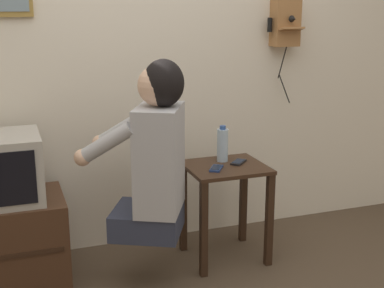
{
  "coord_description": "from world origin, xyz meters",
  "views": [
    {
      "loc": [
        -0.77,
        -2.0,
        1.51
      ],
      "look_at": [
        0.2,
        0.72,
        0.75
      ],
      "focal_mm": 50.0,
      "sensor_mm": 36.0,
      "label": 1
    }
  ],
  "objects_px": {
    "cell_phone_spare": "(239,162)",
    "cell_phone_held": "(216,168)",
    "water_bottle": "(222,145)",
    "person": "(154,153)",
    "wall_phone_antique": "(285,22)"
  },
  "relations": [
    {
      "from": "cell_phone_spare",
      "to": "cell_phone_held",
      "type": "bearing_deg",
      "value": -112.46
    },
    {
      "from": "cell_phone_spare",
      "to": "water_bottle",
      "type": "relative_size",
      "value": 0.59
    },
    {
      "from": "person",
      "to": "cell_phone_spare",
      "type": "xyz_separation_m",
      "value": [
        0.57,
        0.19,
        -0.16
      ]
    },
    {
      "from": "water_bottle",
      "to": "cell_phone_spare",
      "type": "bearing_deg",
      "value": -43.61
    },
    {
      "from": "person",
      "to": "wall_phone_antique",
      "type": "relative_size",
      "value": 1.31
    },
    {
      "from": "person",
      "to": "water_bottle",
      "type": "xyz_separation_m",
      "value": [
        0.5,
        0.26,
        -0.07
      ]
    },
    {
      "from": "wall_phone_antique",
      "to": "cell_phone_spare",
      "type": "distance_m",
      "value": 0.99
    },
    {
      "from": "cell_phone_spare",
      "to": "water_bottle",
      "type": "height_order",
      "value": "water_bottle"
    },
    {
      "from": "wall_phone_antique",
      "to": "cell_phone_spare",
      "type": "height_order",
      "value": "wall_phone_antique"
    },
    {
      "from": "wall_phone_antique",
      "to": "water_bottle",
      "type": "bearing_deg",
      "value": -153.83
    },
    {
      "from": "person",
      "to": "wall_phone_antique",
      "type": "bearing_deg",
      "value": -35.97
    },
    {
      "from": "water_bottle",
      "to": "wall_phone_antique",
      "type": "bearing_deg",
      "value": 26.17
    },
    {
      "from": "cell_phone_spare",
      "to": "water_bottle",
      "type": "xyz_separation_m",
      "value": [
        -0.08,
        0.07,
        0.1
      ]
    },
    {
      "from": "cell_phone_held",
      "to": "cell_phone_spare",
      "type": "xyz_separation_m",
      "value": [
        0.17,
        0.07,
        0.0
      ]
    },
    {
      "from": "person",
      "to": "water_bottle",
      "type": "relative_size",
      "value": 4.31
    }
  ]
}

